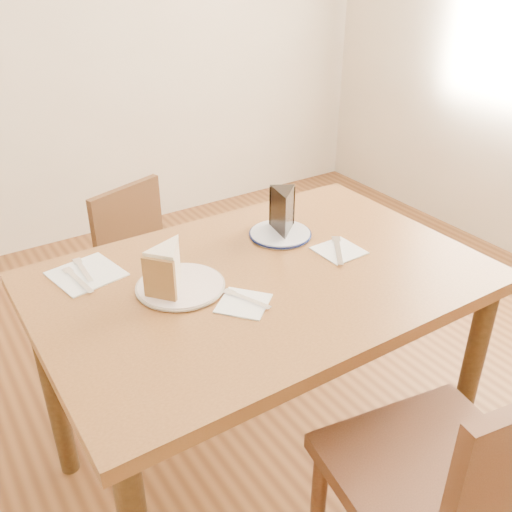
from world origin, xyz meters
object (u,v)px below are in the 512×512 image
at_px(chocolate_cake, 284,214).
at_px(chair_near, 457,493).
at_px(table, 262,304).
at_px(plate_cream, 181,286).
at_px(plate_navy, 280,234).
at_px(carrot_cake, 170,267).
at_px(chair_far, 154,276).

bearing_deg(chocolate_cake, chair_near, 112.22).
bearing_deg(chair_near, table, 105.86).
height_order(plate_cream, plate_navy, same).
bearing_deg(table, carrot_cake, 164.81).
distance_m(table, chocolate_cake, 0.30).
distance_m(table, carrot_cake, 0.30).
relative_size(chair_far, plate_cream, 3.39).
xyz_separation_m(chair_near, chocolate_cake, (0.11, 0.81, 0.32)).
bearing_deg(carrot_cake, table, 35.90).
height_order(chair_far, carrot_cake, carrot_cake).
distance_m(chair_near, chair_far, 1.33).
relative_size(chair_far, chocolate_cake, 6.20).
xyz_separation_m(chair_near, plate_navy, (0.10, 0.81, 0.25)).
distance_m(plate_cream, plate_navy, 0.41).
distance_m(chair_near, plate_navy, 0.86).
bearing_deg(table, chair_far, 94.31).
relative_size(chair_near, chocolate_cake, 7.40).
xyz_separation_m(plate_cream, chocolate_cake, (0.40, 0.10, 0.07)).
xyz_separation_m(table, chair_near, (0.08, -0.65, -0.15)).
relative_size(table, chair_near, 1.33).
height_order(chair_near, plate_navy, chair_near).
distance_m(carrot_cake, chocolate_cake, 0.43).
bearing_deg(carrot_cake, plate_cream, 33.07).
height_order(chair_far, chocolate_cake, chocolate_cake).
distance_m(table, plate_navy, 0.26).
distance_m(chair_far, plate_cream, 0.72).
bearing_deg(chocolate_cake, chair_far, -35.67).
bearing_deg(table, chair_near, -83.41).
height_order(carrot_cake, chocolate_cake, chocolate_cake).
height_order(plate_cream, chocolate_cake, chocolate_cake).
height_order(table, chair_near, chair_near).
distance_m(chair_near, chocolate_cake, 0.88).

